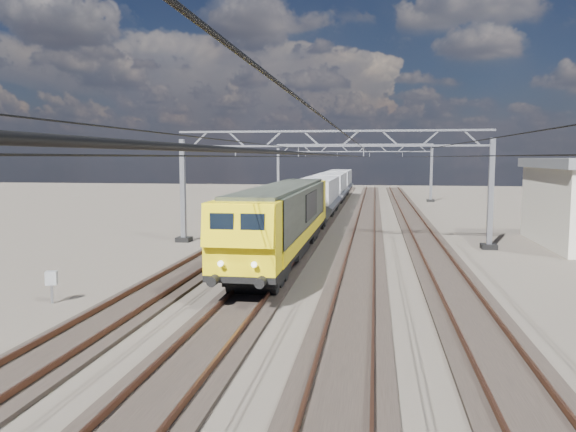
# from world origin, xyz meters

# --- Properties ---
(ground) EXTENTS (160.00, 160.00, 0.00)m
(ground) POSITION_xyz_m (0.00, 0.00, 0.00)
(ground) COLOR black
(ground) RESTS_ON ground
(track_outer_west) EXTENTS (2.60, 140.00, 0.30)m
(track_outer_west) POSITION_xyz_m (-6.00, 0.00, 0.07)
(track_outer_west) COLOR black
(track_outer_west) RESTS_ON ground
(track_loco) EXTENTS (2.60, 140.00, 0.30)m
(track_loco) POSITION_xyz_m (-2.00, 0.00, 0.07)
(track_loco) COLOR black
(track_loco) RESTS_ON ground
(track_inner_east) EXTENTS (2.60, 140.00, 0.30)m
(track_inner_east) POSITION_xyz_m (2.00, 0.00, 0.07)
(track_inner_east) COLOR black
(track_inner_east) RESTS_ON ground
(track_outer_east) EXTENTS (2.60, 140.00, 0.30)m
(track_outer_east) POSITION_xyz_m (6.00, 0.00, 0.07)
(track_outer_east) COLOR black
(track_outer_east) RESTS_ON ground
(catenary_gantry_mid) EXTENTS (19.90, 0.90, 7.11)m
(catenary_gantry_mid) POSITION_xyz_m (0.00, 4.00, 3.91)
(catenary_gantry_mid) COLOR #8F929C
(catenary_gantry_mid) RESTS_ON ground
(catenary_gantry_far) EXTENTS (19.90, 0.90, 7.11)m
(catenary_gantry_far) POSITION_xyz_m (0.00, 40.00, 3.91)
(catenary_gantry_far) COLOR #8F929C
(catenary_gantry_far) RESTS_ON ground
(overhead_wires) EXTENTS (12.03, 140.00, 0.53)m
(overhead_wires) POSITION_xyz_m (0.00, 8.00, 5.75)
(overhead_wires) COLOR black
(overhead_wires) RESTS_ON ground
(locomotive) EXTENTS (2.76, 21.10, 3.62)m
(locomotive) POSITION_xyz_m (-2.00, -1.60, 2.33)
(locomotive) COLOR black
(locomotive) RESTS_ON ground
(hopper_wagon_lead) EXTENTS (3.38, 13.00, 3.25)m
(hopper_wagon_lead) POSITION_xyz_m (-2.00, 16.10, 2.23)
(hopper_wagon_lead) COLOR black
(hopper_wagon_lead) RESTS_ON ground
(hopper_wagon_mid) EXTENTS (3.38, 13.00, 3.25)m
(hopper_wagon_mid) POSITION_xyz_m (-2.00, 30.30, 2.23)
(hopper_wagon_mid) COLOR black
(hopper_wagon_mid) RESTS_ON ground
(hopper_wagon_third) EXTENTS (3.38, 13.00, 3.25)m
(hopper_wagon_third) POSITION_xyz_m (-2.00, 44.50, 2.23)
(hopper_wagon_third) COLOR black
(hopper_wagon_third) RESTS_ON ground
(trackside_cabinet) EXTENTS (0.49, 0.42, 1.22)m
(trackside_cabinet) POSITION_xyz_m (-9.20, -11.58, 0.92)
(trackside_cabinet) COLOR #8F929C
(trackside_cabinet) RESTS_ON ground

